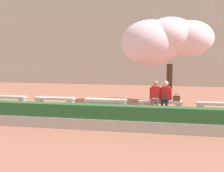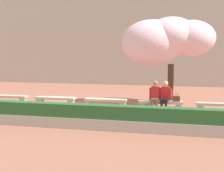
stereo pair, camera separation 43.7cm
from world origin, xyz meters
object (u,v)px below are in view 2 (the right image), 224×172
at_px(stone_bench_near_east, 106,102).
at_px(stone_bench_far_east, 219,107).
at_px(person_seated_right, 165,95).
at_px(handbag, 176,98).
at_px(stone_bench_east_end, 160,104).
at_px(cherry_tree_main, 167,40).
at_px(stone_bench_center, 55,100).
at_px(person_seated_left, 155,95).
at_px(stone_bench_near_west, 9,98).

height_order(stone_bench_near_east, stone_bench_far_east, same).
distance_m(stone_bench_near_east, stone_bench_far_east, 4.73).
relative_size(stone_bench_near_east, stone_bench_far_east, 1.00).
height_order(person_seated_right, handbag, person_seated_right).
height_order(stone_bench_east_end, cherry_tree_main, cherry_tree_main).
bearing_deg(stone_bench_far_east, stone_bench_center, 180.00).
bearing_deg(stone_bench_east_end, person_seated_right, -14.73).
bearing_deg(person_seated_right, stone_bench_center, 179.38).
relative_size(stone_bench_near_east, person_seated_left, 1.43).
height_order(stone_bench_center, person_seated_left, person_seated_left).
distance_m(stone_bench_center, person_seated_right, 4.95).
bearing_deg(stone_bench_far_east, stone_bench_east_end, 180.00).
height_order(person_seated_left, cherry_tree_main, cherry_tree_main).
relative_size(stone_bench_far_east, person_seated_left, 1.43).
bearing_deg(person_seated_left, stone_bench_far_east, 1.19).
distance_m(stone_bench_far_east, person_seated_left, 2.61).
bearing_deg(person_seated_right, cherry_tree_main, 92.98).
distance_m(person_seated_left, handbag, 0.88).
relative_size(stone_bench_center, cherry_tree_main, 0.43).
bearing_deg(stone_bench_east_end, stone_bench_far_east, 0.00).
xyz_separation_m(stone_bench_center, handbag, (5.39, -0.03, 0.27)).
relative_size(stone_bench_center, person_seated_left, 1.43).
bearing_deg(person_seated_right, stone_bench_far_east, 1.41).
bearing_deg(person_seated_left, stone_bench_center, 179.32).
height_order(stone_bench_near_east, person_seated_right, person_seated_right).
height_order(stone_bench_near_east, stone_bench_east_end, same).
bearing_deg(stone_bench_center, stone_bench_near_west, 180.00).
distance_m(person_seated_right, handbag, 0.47).
distance_m(stone_bench_center, stone_bench_far_east, 7.10).
bearing_deg(stone_bench_center, handbag, -0.29).
xyz_separation_m(stone_bench_center, cherry_tree_main, (4.83, 1.91, 2.75)).
bearing_deg(person_seated_right, stone_bench_east_end, 165.27).
bearing_deg(stone_bench_near_east, cherry_tree_main, 37.76).
xyz_separation_m(person_seated_right, cherry_tree_main, (-0.10, 1.96, 2.36)).
distance_m(stone_bench_near_west, stone_bench_near_east, 4.73).
bearing_deg(cherry_tree_main, person_seated_right, -87.02).
bearing_deg(cherry_tree_main, stone_bench_center, -158.43).
height_order(stone_bench_east_end, person_seated_right, person_seated_right).
height_order(stone_bench_near_west, cherry_tree_main, cherry_tree_main).
bearing_deg(stone_bench_center, person_seated_right, -0.62).
bearing_deg(handbag, stone_bench_center, 179.71).
distance_m(stone_bench_far_east, handbag, 1.73).
bearing_deg(person_seated_left, stone_bench_near_west, 179.55).
bearing_deg(cherry_tree_main, person_seated_left, -98.97).
height_order(stone_bench_near_west, handbag, handbag).
bearing_deg(stone_bench_near_east, handbag, -0.51).
relative_size(stone_bench_near_west, person_seated_right, 1.43).
xyz_separation_m(stone_bench_far_east, handbag, (-1.71, -0.03, 0.27)).
height_order(stone_bench_near_west, person_seated_right, person_seated_right).
distance_m(stone_bench_far_east, cherry_tree_main, 4.04).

